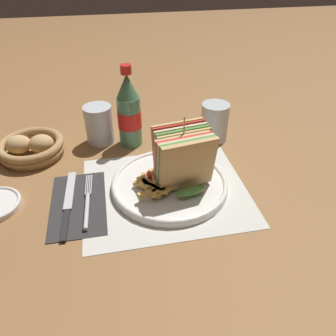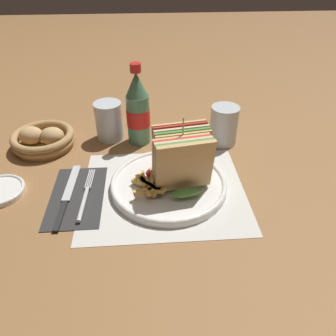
# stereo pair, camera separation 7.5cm
# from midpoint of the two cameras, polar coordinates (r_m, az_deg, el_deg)

# --- Properties ---
(ground_plane) EXTENTS (4.00, 4.00, 0.00)m
(ground_plane) POSITION_cam_midpoint_polar(r_m,az_deg,el_deg) (0.78, -2.10, -2.11)
(ground_plane) COLOR olive
(placemat) EXTENTS (0.37, 0.31, 0.00)m
(placemat) POSITION_cam_midpoint_polar(r_m,az_deg,el_deg) (0.75, -3.35, -4.02)
(placemat) COLOR silver
(placemat) RESTS_ON ground_plane
(plate_main) EXTENTS (0.27, 0.27, 0.02)m
(plate_main) POSITION_cam_midpoint_polar(r_m,az_deg,el_deg) (0.75, -2.56, -2.83)
(plate_main) COLOR white
(plate_main) RESTS_ON ground_plane
(club_sandwich) EXTENTS (0.13, 0.13, 0.16)m
(club_sandwich) POSITION_cam_midpoint_polar(r_m,az_deg,el_deg) (0.71, -0.32, 1.61)
(club_sandwich) COLOR tan
(club_sandwich) RESTS_ON plate_main
(fries_pile) EXTENTS (0.08, 0.09, 0.02)m
(fries_pile) POSITION_cam_midpoint_polar(r_m,az_deg,el_deg) (0.71, -5.77, -3.17)
(fries_pile) COLOR gold
(fries_pile) RESTS_ON plate_main
(ketchup_blob) EXTENTS (0.05, 0.04, 0.02)m
(ketchup_blob) POSITION_cam_midpoint_polar(r_m,az_deg,el_deg) (0.75, -5.00, -1.14)
(ketchup_blob) COLOR maroon
(ketchup_blob) RESTS_ON plate_main
(napkin) EXTENTS (0.12, 0.21, 0.00)m
(napkin) POSITION_cam_midpoint_polar(r_m,az_deg,el_deg) (0.75, -18.18, -5.95)
(napkin) COLOR #2D2D2D
(napkin) RESTS_ON ground_plane
(fork) EXTENTS (0.02, 0.18, 0.01)m
(fork) POSITION_cam_midpoint_polar(r_m,az_deg,el_deg) (0.73, -16.82, -6.30)
(fork) COLOR silver
(fork) RESTS_ON napkin
(knife) EXTENTS (0.02, 0.22, 0.00)m
(knife) POSITION_cam_midpoint_polar(r_m,az_deg,el_deg) (0.75, -19.81, -6.01)
(knife) COLOR black
(knife) RESTS_ON napkin
(coke_bottle_near) EXTENTS (0.06, 0.06, 0.22)m
(coke_bottle_near) POSITION_cam_midpoint_polar(r_m,az_deg,el_deg) (0.88, -9.25, 9.51)
(coke_bottle_near) COLOR #4C7F5B
(coke_bottle_near) RESTS_ON ground_plane
(glass_near) EXTENTS (0.08, 0.08, 0.11)m
(glass_near) POSITION_cam_midpoint_polar(r_m,az_deg,el_deg) (0.91, 5.78, 7.87)
(glass_near) COLOR silver
(glass_near) RESTS_ON ground_plane
(glass_far) EXTENTS (0.08, 0.08, 0.11)m
(glass_far) POSITION_cam_midpoint_polar(r_m,az_deg,el_deg) (0.93, -14.16, 6.90)
(glass_far) COLOR silver
(glass_far) RESTS_ON ground_plane
(bread_basket) EXTENTS (0.17, 0.17, 0.06)m
(bread_basket) POSITION_cam_midpoint_polar(r_m,az_deg,el_deg) (0.94, -24.84, 3.24)
(bread_basket) COLOR #AD8451
(bread_basket) RESTS_ON ground_plane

